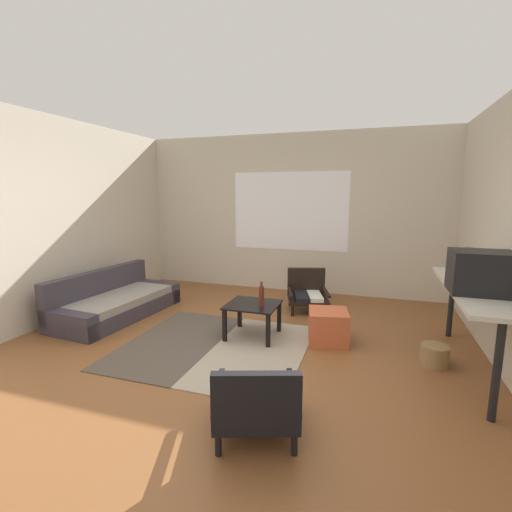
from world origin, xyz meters
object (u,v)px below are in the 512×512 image
object	(u,v)px
coffee_table	(253,310)
console_shelf	(472,295)
armchair_striped_foreground	(256,402)
glass_bottle	(261,296)
crt_television	(481,272)
ottoman_orange	(328,327)
couch	(115,302)
wicker_basket	(434,355)
armchair_by_window	(307,292)
clay_vase	(467,268)

from	to	relation	value
coffee_table	console_shelf	world-z (taller)	console_shelf
armchair_striped_foreground	glass_bottle	bearing A→B (deg)	106.06
crt_television	glass_bottle	xyz separation A→B (m)	(-2.11, 0.27, -0.48)
ottoman_orange	couch	bearing A→B (deg)	179.76
couch	wicker_basket	world-z (taller)	couch
ottoman_orange	crt_television	distance (m)	1.65
ottoman_orange	wicker_basket	size ratio (longest dim) A/B	1.62
coffee_table	ottoman_orange	bearing A→B (deg)	7.18
armchair_by_window	crt_television	distance (m)	2.52
couch	coffee_table	bearing A→B (deg)	-3.37
coffee_table	armchair_by_window	bearing A→B (deg)	71.08
coffee_table	wicker_basket	bearing A→B (deg)	-3.80
couch	armchair_by_window	size ratio (longest dim) A/B	2.67
couch	glass_bottle	xyz separation A→B (m)	(2.21, -0.18, 0.34)
console_shelf	clay_vase	xyz separation A→B (m)	(0.00, 0.31, 0.20)
coffee_table	glass_bottle	xyz separation A→B (m)	(0.13, -0.06, 0.20)
clay_vase	wicker_basket	bearing A→B (deg)	-130.20
ottoman_orange	glass_bottle	size ratio (longest dim) A/B	1.46
armchair_by_window	glass_bottle	distance (m)	1.37
console_shelf	crt_television	bearing A→B (deg)	-90.81
armchair_by_window	clay_vase	xyz separation A→B (m)	(1.81, -1.05, 0.69)
crt_television	coffee_table	bearing A→B (deg)	171.48
couch	glass_bottle	size ratio (longest dim) A/B	6.29
armchair_striped_foreground	wicker_basket	size ratio (longest dim) A/B	2.92
console_shelf	glass_bottle	distance (m)	2.12
coffee_table	armchair_by_window	distance (m)	1.32
armchair_by_window	glass_bottle	world-z (taller)	glass_bottle
armchair_striped_foreground	clay_vase	world-z (taller)	clay_vase
couch	crt_television	size ratio (longest dim) A/B	3.69
armchair_by_window	armchair_striped_foreground	distance (m)	2.96
clay_vase	armchair_by_window	bearing A→B (deg)	149.95
clay_vase	glass_bottle	xyz separation A→B (m)	(-2.11, -0.26, -0.42)
armchair_striped_foreground	console_shelf	bearing A→B (deg)	44.08
armchair_by_window	crt_television	size ratio (longest dim) A/B	1.38
armchair_striped_foreground	ottoman_orange	bearing A→B (deg)	81.30
armchair_by_window	crt_television	xyz separation A→B (m)	(1.81, -1.58, 0.75)
console_shelf	wicker_basket	size ratio (longest dim) A/B	6.91
ottoman_orange	wicker_basket	xyz separation A→B (m)	(1.08, -0.24, -0.09)
couch	console_shelf	size ratio (longest dim) A/B	1.01
armchair_striped_foreground	wicker_basket	distance (m)	2.08
coffee_table	crt_television	size ratio (longest dim) A/B	1.19
clay_vase	wicker_basket	distance (m)	0.95
coffee_table	armchair_by_window	size ratio (longest dim) A/B	0.86
crt_television	armchair_by_window	bearing A→B (deg)	138.78
armchair_by_window	ottoman_orange	xyz separation A→B (m)	(0.45, -1.14, -0.08)
armchair_striped_foreground	crt_television	size ratio (longest dim) A/B	1.55
couch	wicker_basket	size ratio (longest dim) A/B	6.97
console_shelf	wicker_basket	xyz separation A→B (m)	(-0.28, -0.02, -0.64)
armchair_striped_foreground	console_shelf	xyz separation A→B (m)	(1.64, 1.59, 0.49)
ottoman_orange	armchair_striped_foreground	bearing A→B (deg)	-98.70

